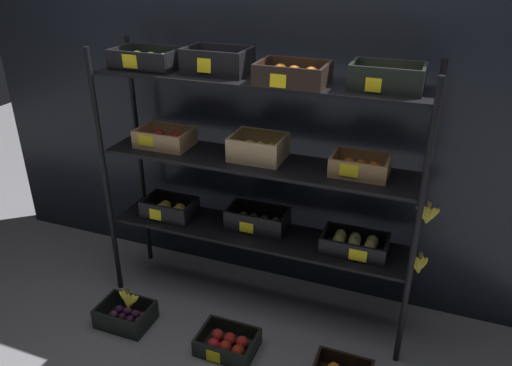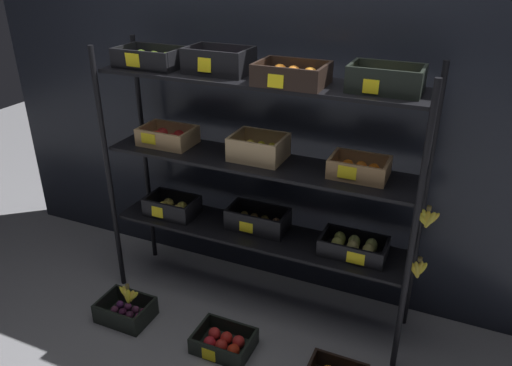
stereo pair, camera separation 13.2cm
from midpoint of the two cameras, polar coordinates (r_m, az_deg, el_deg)
ground_plane at (r=3.33m, az=-1.17°, el=-13.44°), size 10.00×10.00×0.00m
storefront_wall at (r=3.10m, az=1.37°, el=7.54°), size 4.23×0.12×2.27m
display_rack at (r=2.79m, az=-1.09°, el=3.31°), size 1.95×0.41×1.61m
crate_ground_plum at (r=3.26m, az=-15.86°, el=-14.55°), size 0.32×0.24×0.13m
crate_ground_apple_red at (r=2.99m, az=-4.60°, el=-17.91°), size 0.33×0.25×0.11m
banana_bunch_loose at (r=3.16m, az=-15.60°, el=-12.76°), size 0.16×0.05×0.14m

